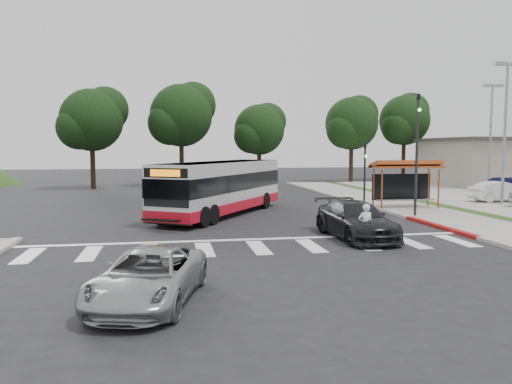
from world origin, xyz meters
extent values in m
plane|color=black|center=(0.00, 0.00, 0.00)|extent=(140.00, 140.00, 0.00)
cube|color=gray|center=(11.00, 8.00, 0.06)|extent=(4.00, 40.00, 0.12)
cube|color=#9E9991|center=(9.00, 8.00, 0.07)|extent=(0.30, 40.00, 0.15)
cube|color=maroon|center=(9.00, -2.00, 0.08)|extent=(0.32, 6.00, 0.15)
cube|color=gray|center=(30.00, 22.00, 2.20)|extent=(14.00, 10.00, 4.40)
cube|color=#383330|center=(30.00, 22.00, 4.55)|extent=(14.60, 10.60, 0.30)
cube|color=silver|center=(0.00, -5.00, 0.01)|extent=(18.00, 2.60, 0.01)
cylinder|color=#9B4219|center=(9.00, 4.40, 1.27)|extent=(0.10, 0.10, 2.30)
cylinder|color=#9B4219|center=(12.60, 4.40, 1.27)|extent=(0.10, 0.10, 2.30)
cylinder|color=#9B4219|center=(9.00, 5.60, 1.27)|extent=(0.10, 0.10, 2.30)
cylinder|color=#9B4219|center=(12.60, 5.60, 1.27)|extent=(0.10, 0.10, 2.30)
cube|color=#9B4219|center=(10.80, 5.00, 2.57)|extent=(4.20, 1.60, 0.12)
cube|color=#9B4219|center=(10.80, 5.05, 2.72)|extent=(4.20, 1.32, 0.51)
cube|color=black|center=(10.80, 5.60, 1.32)|extent=(3.80, 0.06, 1.60)
cube|color=gray|center=(10.80, 5.00, 0.57)|extent=(3.60, 0.40, 0.08)
cylinder|color=black|center=(9.60, 1.50, 3.25)|extent=(0.14, 0.14, 6.50)
imported|color=black|center=(9.60, 1.50, 6.00)|extent=(0.16, 0.20, 1.00)
sphere|color=#19E533|center=(9.60, 1.32, 5.65)|extent=(0.18, 0.18, 0.18)
cylinder|color=black|center=(9.60, 8.50, 2.00)|extent=(0.14, 0.14, 4.00)
imported|color=black|center=(9.60, 8.50, 3.50)|extent=(0.16, 0.20, 1.00)
sphere|color=#19E533|center=(9.60, 8.32, 3.15)|extent=(0.18, 0.18, 0.18)
cylinder|color=gray|center=(18.00, 6.00, 4.60)|extent=(0.18, 0.18, 9.00)
cube|color=gray|center=(17.45, 6.00, 9.00)|extent=(0.80, 0.35, 0.22)
cylinder|color=gray|center=(24.00, 16.00, 4.60)|extent=(0.18, 0.18, 9.00)
cube|color=gray|center=(23.45, 16.00, 9.00)|extent=(0.80, 0.35, 0.22)
cube|color=gray|center=(24.55, 16.00, 9.00)|extent=(0.80, 0.35, 0.22)
cylinder|color=black|center=(16.00, 28.00, 2.30)|extent=(0.44, 0.44, 4.40)
sphere|color=black|center=(16.00, 28.00, 6.30)|extent=(5.60, 5.60, 5.60)
sphere|color=black|center=(17.12, 28.84, 7.30)|extent=(4.20, 4.20, 4.20)
sphere|color=black|center=(15.02, 27.30, 5.60)|extent=(3.92, 3.92, 3.92)
cylinder|color=black|center=(23.00, 30.00, 2.42)|extent=(0.44, 0.44, 4.84)
sphere|color=black|center=(23.00, 30.00, 6.82)|extent=(5.60, 5.60, 5.60)
sphere|color=black|center=(24.12, 30.84, 7.92)|extent=(4.20, 4.20, 4.20)
sphere|color=black|center=(22.02, 29.30, 6.05)|extent=(3.92, 3.92, 3.92)
cylinder|color=black|center=(-2.00, 26.00, 2.42)|extent=(0.44, 0.44, 4.84)
sphere|color=black|center=(-2.00, 26.00, 6.82)|extent=(6.00, 6.00, 6.00)
sphere|color=black|center=(-0.80, 26.90, 7.92)|extent=(4.50, 4.50, 4.50)
sphere|color=black|center=(-3.05, 25.25, 6.05)|extent=(4.20, 4.20, 4.20)
cylinder|color=black|center=(6.00, 28.00, 1.98)|extent=(0.44, 0.44, 3.96)
sphere|color=black|center=(6.00, 28.00, 5.58)|extent=(5.20, 5.20, 5.20)
sphere|color=black|center=(7.04, 28.78, 6.48)|extent=(3.90, 3.90, 3.90)
sphere|color=black|center=(5.09, 27.35, 4.95)|extent=(3.64, 3.64, 3.64)
cylinder|color=black|center=(-10.00, 24.00, 2.20)|extent=(0.44, 0.44, 4.40)
sphere|color=black|center=(-10.00, 24.00, 6.20)|extent=(5.60, 5.60, 5.60)
sphere|color=black|center=(-8.88, 24.84, 7.20)|extent=(4.20, 4.20, 4.20)
sphere|color=black|center=(-10.98, 23.30, 5.50)|extent=(3.92, 3.92, 3.92)
imported|color=white|center=(4.04, -5.27, 0.79)|extent=(0.60, 0.41, 1.59)
imported|color=black|center=(4.26, -3.70, 0.75)|extent=(2.34, 5.24, 1.49)
imported|color=#95999A|center=(-3.74, -11.01, 0.63)|extent=(3.19, 4.92, 1.26)
imported|color=silver|center=(18.69, 7.13, 0.78)|extent=(4.11, 1.44, 1.35)
imported|color=#131645|center=(23.22, 13.75, 0.70)|extent=(4.30, 2.14, 1.20)
camera|label=1|loc=(-3.23, -22.88, 3.66)|focal=35.00mm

